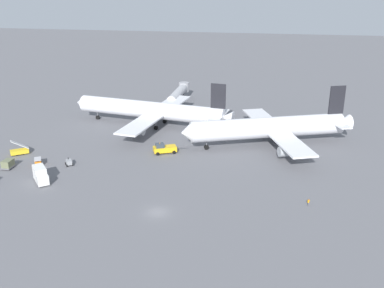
{
  "coord_description": "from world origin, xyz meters",
  "views": [
    {
      "loc": [
        19.81,
        -73.83,
        43.18
      ],
      "look_at": [
        1.93,
        27.96,
        4.0
      ],
      "focal_mm": 41.27,
      "sensor_mm": 36.0,
      "label": 1
    }
  ],
  "objects_px": {
    "jet_bridge": "(179,92)",
    "airliner_being_pushed": "(269,128)",
    "airliner_at_gate_left": "(152,110)",
    "gse_baggage_cart_near_cluster": "(38,162)",
    "pushback_tug": "(164,148)",
    "gse_catering_truck_tall": "(41,175)",
    "ground_crew_wing_walker_right": "(308,202)",
    "gse_stair_truck_yellow": "(20,151)",
    "gse_container_dolly_flat": "(8,164)",
    "gse_gpu_cart_small": "(69,162)"
  },
  "relations": [
    {
      "from": "gse_container_dolly_flat",
      "to": "jet_bridge",
      "type": "bearing_deg",
      "value": 66.18
    },
    {
      "from": "airliner_being_pushed",
      "to": "gse_baggage_cart_near_cluster",
      "type": "height_order",
      "value": "airliner_being_pushed"
    },
    {
      "from": "gse_container_dolly_flat",
      "to": "airliner_being_pushed",
      "type": "bearing_deg",
      "value": 23.45
    },
    {
      "from": "pushback_tug",
      "to": "airliner_at_gate_left",
      "type": "bearing_deg",
      "value": 112.59
    },
    {
      "from": "gse_catering_truck_tall",
      "to": "gse_gpu_cart_small",
      "type": "relative_size",
      "value": 2.29
    },
    {
      "from": "gse_gpu_cart_small",
      "to": "ground_crew_wing_walker_right",
      "type": "relative_size",
      "value": 1.67
    },
    {
      "from": "gse_stair_truck_yellow",
      "to": "gse_gpu_cart_small",
      "type": "bearing_deg",
      "value": -15.89
    },
    {
      "from": "airliner_being_pushed",
      "to": "gse_catering_truck_tall",
      "type": "height_order",
      "value": "airliner_being_pushed"
    },
    {
      "from": "gse_baggage_cart_near_cluster",
      "to": "gse_catering_truck_tall",
      "type": "xyz_separation_m",
      "value": [
        5.44,
        -8.81,
        0.9
      ]
    },
    {
      "from": "pushback_tug",
      "to": "gse_gpu_cart_small",
      "type": "distance_m",
      "value": 24.24
    },
    {
      "from": "gse_stair_truck_yellow",
      "to": "jet_bridge",
      "type": "height_order",
      "value": "jet_bridge"
    },
    {
      "from": "pushback_tug",
      "to": "gse_catering_truck_tall",
      "type": "height_order",
      "value": "gse_catering_truck_tall"
    },
    {
      "from": "gse_stair_truck_yellow",
      "to": "airliner_being_pushed",
      "type": "bearing_deg",
      "value": 15.75
    },
    {
      "from": "airliner_at_gate_left",
      "to": "gse_baggage_cart_near_cluster",
      "type": "bearing_deg",
      "value": -119.39
    },
    {
      "from": "pushback_tug",
      "to": "gse_stair_truck_yellow",
      "type": "xyz_separation_m",
      "value": [
        -36.77,
        -7.47,
        -0.23
      ]
    },
    {
      "from": "gse_stair_truck_yellow",
      "to": "ground_crew_wing_walker_right",
      "type": "bearing_deg",
      "value": -12.14
    },
    {
      "from": "airliner_being_pushed",
      "to": "gse_gpu_cart_small",
      "type": "xyz_separation_m",
      "value": [
        -47.9,
        -22.39,
        -4.26
      ]
    },
    {
      "from": "gse_baggage_cart_near_cluster",
      "to": "gse_container_dolly_flat",
      "type": "bearing_deg",
      "value": -153.67
    },
    {
      "from": "jet_bridge",
      "to": "airliner_being_pushed",
      "type": "bearing_deg",
      "value": -49.67
    },
    {
      "from": "gse_baggage_cart_near_cluster",
      "to": "airliner_being_pushed",
      "type": "bearing_deg",
      "value": 23.12
    },
    {
      "from": "gse_gpu_cart_small",
      "to": "gse_catering_truck_tall",
      "type": "bearing_deg",
      "value": -101.52
    },
    {
      "from": "airliner_at_gate_left",
      "to": "gse_baggage_cart_near_cluster",
      "type": "relative_size",
      "value": 16.6
    },
    {
      "from": "gse_catering_truck_tall",
      "to": "ground_crew_wing_walker_right",
      "type": "bearing_deg",
      "value": -0.93
    },
    {
      "from": "gse_stair_truck_yellow",
      "to": "gse_gpu_cart_small",
      "type": "distance_m",
      "value": 16.3
    },
    {
      "from": "gse_container_dolly_flat",
      "to": "airliner_at_gate_left",
      "type": "bearing_deg",
      "value": 55.79
    },
    {
      "from": "pushback_tug",
      "to": "gse_container_dolly_flat",
      "type": "relative_size",
      "value": 2.77
    },
    {
      "from": "gse_stair_truck_yellow",
      "to": "gse_container_dolly_flat",
      "type": "bearing_deg",
      "value": -76.71
    },
    {
      "from": "gse_baggage_cart_near_cluster",
      "to": "ground_crew_wing_walker_right",
      "type": "bearing_deg",
      "value": -8.69
    },
    {
      "from": "gse_stair_truck_yellow",
      "to": "gse_container_dolly_flat",
      "type": "distance_m",
      "value": 8.99
    },
    {
      "from": "airliner_being_pushed",
      "to": "gse_stair_truck_yellow",
      "type": "distance_m",
      "value": 66.17
    },
    {
      "from": "ground_crew_wing_walker_right",
      "to": "jet_bridge",
      "type": "height_order",
      "value": "jet_bridge"
    },
    {
      "from": "airliner_at_gate_left",
      "to": "airliner_being_pushed",
      "type": "relative_size",
      "value": 1.13
    },
    {
      "from": "gse_baggage_cart_near_cluster",
      "to": "ground_crew_wing_walker_right",
      "type": "xyz_separation_m",
      "value": [
        63.78,
        -9.75,
        -0.04
      ]
    },
    {
      "from": "gse_baggage_cart_near_cluster",
      "to": "gse_container_dolly_flat",
      "type": "xyz_separation_m",
      "value": [
        -6.12,
        -3.03,
        0.31
      ]
    },
    {
      "from": "airliner_being_pushed",
      "to": "jet_bridge",
      "type": "height_order",
      "value": "airliner_being_pushed"
    },
    {
      "from": "gse_stair_truck_yellow",
      "to": "gse_baggage_cart_near_cluster",
      "type": "xyz_separation_m",
      "value": [
        8.18,
        -5.72,
        -0.16
      ]
    },
    {
      "from": "gse_gpu_cart_small",
      "to": "gse_baggage_cart_near_cluster",
      "type": "bearing_deg",
      "value": -170.46
    },
    {
      "from": "airliner_being_pushed",
      "to": "airliner_at_gate_left",
      "type": "bearing_deg",
      "value": 162.69
    },
    {
      "from": "gse_baggage_cart_near_cluster",
      "to": "ground_crew_wing_walker_right",
      "type": "relative_size",
      "value": 1.99
    },
    {
      "from": "pushback_tug",
      "to": "gse_container_dolly_flat",
      "type": "xyz_separation_m",
      "value": [
        -34.7,
        -16.22,
        -0.08
      ]
    },
    {
      "from": "airliner_being_pushed",
      "to": "gse_stair_truck_yellow",
      "type": "xyz_separation_m",
      "value": [
        -63.57,
        -17.92,
        -4.03
      ]
    },
    {
      "from": "airliner_at_gate_left",
      "to": "jet_bridge",
      "type": "bearing_deg",
      "value": 83.61
    },
    {
      "from": "gse_catering_truck_tall",
      "to": "ground_crew_wing_walker_right",
      "type": "relative_size",
      "value": 3.82
    },
    {
      "from": "airliner_at_gate_left",
      "to": "gse_baggage_cart_near_cluster",
      "type": "height_order",
      "value": "airliner_at_gate_left"
    },
    {
      "from": "gse_gpu_cart_small",
      "to": "ground_crew_wing_walker_right",
      "type": "bearing_deg",
      "value": -11.07
    },
    {
      "from": "ground_crew_wing_walker_right",
      "to": "pushback_tug",
      "type": "bearing_deg",
      "value": 146.9
    },
    {
      "from": "gse_container_dolly_flat",
      "to": "ground_crew_wing_walker_right",
      "type": "height_order",
      "value": "gse_container_dolly_flat"
    },
    {
      "from": "gse_stair_truck_yellow",
      "to": "gse_catering_truck_tall",
      "type": "bearing_deg",
      "value": -46.85
    },
    {
      "from": "airliner_being_pushed",
      "to": "gse_stair_truck_yellow",
      "type": "relative_size",
      "value": 9.61
    },
    {
      "from": "airliner_at_gate_left",
      "to": "jet_bridge",
      "type": "distance_m",
      "value": 27.57
    }
  ]
}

